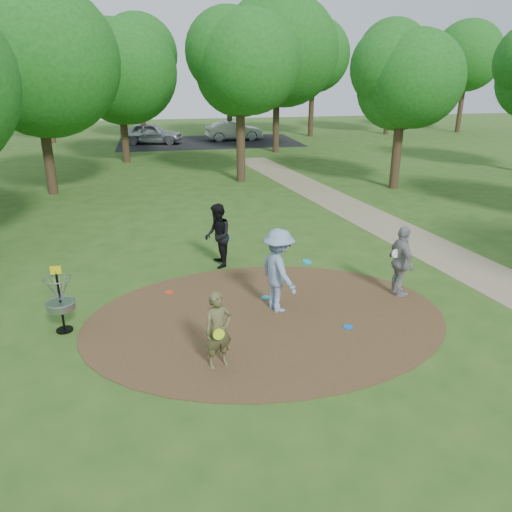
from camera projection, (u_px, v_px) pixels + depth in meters
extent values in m
plane|color=#2D5119|center=(266.00, 318.00, 11.58)|extent=(100.00, 100.00, 0.00)
cylinder|color=#47301C|center=(266.00, 318.00, 11.58)|extent=(8.40, 8.40, 0.02)
cube|color=#8C7A5B|center=(468.00, 266.00, 14.62)|extent=(7.55, 39.89, 0.01)
cube|color=black|center=(209.00, 142.00, 39.48)|extent=(14.00, 8.00, 0.01)
imported|color=brown|center=(218.00, 330.00, 9.46)|extent=(0.65, 0.53, 1.56)
cylinder|color=#CAF51B|center=(219.00, 334.00, 9.23)|extent=(0.22, 0.07, 0.22)
imported|color=#7E94BD|center=(279.00, 271.00, 11.63)|extent=(1.09, 1.46, 2.02)
cylinder|color=#0B8ECA|center=(307.00, 262.00, 11.71)|extent=(0.30, 0.30, 0.08)
imported|color=black|center=(218.00, 236.00, 14.32)|extent=(0.71, 0.91, 1.86)
cylinder|color=#0C7CD3|center=(226.00, 239.00, 14.41)|extent=(0.22, 0.07, 0.22)
imported|color=gray|center=(401.00, 262.00, 12.44)|extent=(0.47, 1.08, 1.83)
cylinder|color=silver|center=(396.00, 253.00, 12.26)|extent=(0.23, 0.10, 0.22)
cylinder|color=#1797BE|center=(265.00, 297.00, 12.57)|extent=(0.22, 0.22, 0.02)
cylinder|color=blue|center=(348.00, 327.00, 11.13)|extent=(0.22, 0.22, 0.02)
cylinder|color=red|center=(169.00, 292.00, 12.86)|extent=(0.22, 0.22, 0.02)
imported|color=#A1A5A9|center=(152.00, 133.00, 38.25)|extent=(4.94, 2.81, 1.58)
imported|color=#95969C|center=(234.00, 131.00, 40.16)|extent=(4.60, 1.76, 1.50)
cylinder|color=black|center=(61.00, 303.00, 10.79)|extent=(0.05, 0.05, 1.35)
cylinder|color=black|center=(65.00, 330.00, 11.02)|extent=(0.36, 0.36, 0.04)
cylinder|color=gray|center=(61.00, 305.00, 10.81)|extent=(0.60, 0.60, 0.16)
torus|color=gray|center=(61.00, 302.00, 10.78)|extent=(0.63, 0.63, 0.03)
torus|color=gray|center=(57.00, 279.00, 10.59)|extent=(0.58, 0.58, 0.02)
cube|color=yellow|center=(56.00, 270.00, 10.51)|extent=(0.22, 0.02, 0.18)
cylinder|color=#332316|center=(48.00, 152.00, 22.46)|extent=(0.44, 0.44, 3.80)
sphere|color=#185115|center=(35.00, 66.00, 21.18)|extent=(6.35, 6.35, 6.35)
cylinder|color=#332316|center=(241.00, 140.00, 24.98)|extent=(0.44, 0.44, 4.18)
sphere|color=#185115|center=(240.00, 67.00, 23.78)|extent=(4.84, 4.84, 4.84)
cylinder|color=#332316|center=(397.00, 150.00, 23.63)|extent=(0.44, 0.44, 3.61)
sphere|color=#185115|center=(403.00, 84.00, 22.57)|extent=(4.34, 4.34, 4.34)
cylinder|color=#332316|center=(124.00, 134.00, 30.43)|extent=(0.44, 0.44, 3.42)
sphere|color=#185115|center=(119.00, 76.00, 29.25)|extent=(5.95, 5.95, 5.95)
cylinder|color=#332316|center=(276.00, 120.00, 33.95)|extent=(0.44, 0.44, 4.37)
sphere|color=#185115|center=(277.00, 54.00, 32.50)|extent=(7.05, 7.05, 7.05)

